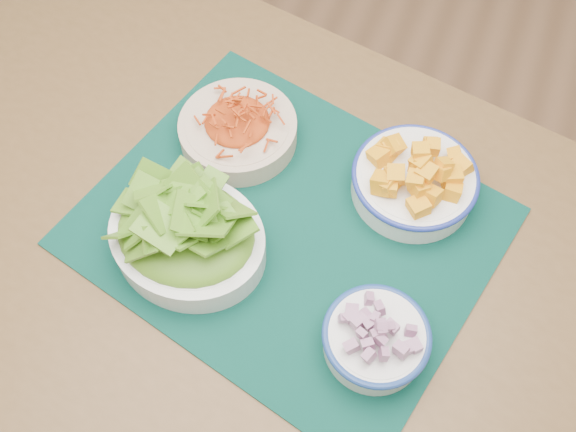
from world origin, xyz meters
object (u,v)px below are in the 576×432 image
(table, at_px, (236,252))
(lettuce_bowl, at_px, (186,232))
(placemat, at_px, (288,226))
(carrot_bowl, at_px, (238,127))
(squash_bowl, at_px, (416,176))
(onion_bowl, at_px, (376,337))

(table, height_order, lettuce_bowl, lettuce_bowl)
(placemat, height_order, carrot_bowl, carrot_bowl)
(squash_bowl, relative_size, lettuce_bowl, 0.75)
(carrot_bowl, relative_size, onion_bowl, 1.61)
(table, bearing_deg, onion_bowl, -10.66)
(onion_bowl, bearing_deg, lettuce_bowl, 171.03)
(onion_bowl, bearing_deg, placemat, 142.47)
(squash_bowl, height_order, onion_bowl, squash_bowl)
(squash_bowl, xyz_separation_m, onion_bowl, (0.02, -0.27, -0.01))
(table, relative_size, placemat, 2.50)
(placemat, xyz_separation_m, carrot_bowl, (-0.14, 0.13, 0.04))
(carrot_bowl, height_order, lettuce_bowl, lettuce_bowl)
(table, bearing_deg, lettuce_bowl, -112.84)
(lettuce_bowl, height_order, onion_bowl, lettuce_bowl)
(table, height_order, placemat, placemat)
(placemat, relative_size, squash_bowl, 3.01)
(table, distance_m, squash_bowl, 0.32)
(onion_bowl, bearing_deg, carrot_bowl, 140.02)
(lettuce_bowl, bearing_deg, onion_bowl, -0.99)
(onion_bowl, bearing_deg, squash_bowl, 93.92)
(placemat, bearing_deg, squash_bowl, 52.60)
(carrot_bowl, xyz_separation_m, onion_bowl, (0.31, -0.26, 0.00))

